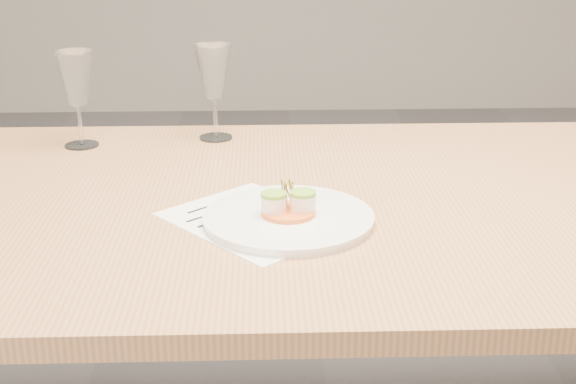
{
  "coord_description": "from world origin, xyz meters",
  "views": [
    {
      "loc": [
        -0.17,
        -1.42,
        1.29
      ],
      "look_at": [
        -0.13,
        -0.11,
        0.8
      ],
      "focal_mm": 50.0,
      "sensor_mm": 36.0,
      "label": 1
    }
  ],
  "objects_px": {
    "recipe_sheet": "(256,220)",
    "wine_glass_1": "(76,80)",
    "dinner_plate": "(289,217)",
    "wine_glass_2": "(214,73)",
    "dining_table": "(352,229)"
  },
  "relations": [
    {
      "from": "recipe_sheet",
      "to": "wine_glass_1",
      "type": "relative_size",
      "value": 1.77
    },
    {
      "from": "recipe_sheet",
      "to": "wine_glass_1",
      "type": "bearing_deg",
      "value": 90.01
    },
    {
      "from": "dinner_plate",
      "to": "wine_glass_1",
      "type": "bearing_deg",
      "value": 134.13
    },
    {
      "from": "wine_glass_1",
      "to": "wine_glass_2",
      "type": "bearing_deg",
      "value": 9.42
    },
    {
      "from": "dinner_plate",
      "to": "wine_glass_2",
      "type": "bearing_deg",
      "value": 106.42
    },
    {
      "from": "dining_table",
      "to": "recipe_sheet",
      "type": "bearing_deg",
      "value": -147.72
    },
    {
      "from": "dining_table",
      "to": "wine_glass_1",
      "type": "xyz_separation_m",
      "value": [
        -0.58,
        0.34,
        0.22
      ]
    },
    {
      "from": "wine_glass_1",
      "to": "wine_glass_2",
      "type": "xyz_separation_m",
      "value": [
        0.3,
        0.05,
        0.0
      ]
    },
    {
      "from": "wine_glass_1",
      "to": "dinner_plate",
      "type": "bearing_deg",
      "value": -45.87
    },
    {
      "from": "wine_glass_2",
      "to": "dining_table",
      "type": "bearing_deg",
      "value": -54.37
    },
    {
      "from": "dining_table",
      "to": "dinner_plate",
      "type": "distance_m",
      "value": 0.2
    },
    {
      "from": "recipe_sheet",
      "to": "wine_glass_2",
      "type": "xyz_separation_m",
      "value": [
        -0.1,
        0.51,
        0.15
      ]
    },
    {
      "from": "wine_glass_1",
      "to": "dining_table",
      "type": "bearing_deg",
      "value": -30.34
    },
    {
      "from": "recipe_sheet",
      "to": "wine_glass_2",
      "type": "bearing_deg",
      "value": 59.68
    },
    {
      "from": "dining_table",
      "to": "recipe_sheet",
      "type": "height_order",
      "value": "recipe_sheet"
    }
  ]
}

